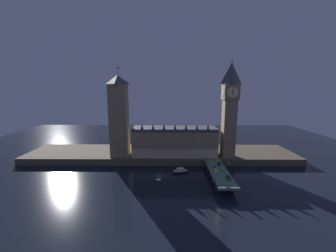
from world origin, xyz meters
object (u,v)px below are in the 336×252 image
Objects in this scene: car_southbound_lead at (228,178)px; street_lamp_far at (207,158)px; victoria_tower at (119,116)px; pedestrian_mid_walk at (226,168)px; boat_upstream at (180,171)px; street_lamp_mid at (228,166)px; car_southbound_trail at (219,164)px; pedestrian_far_rail at (209,166)px; street_lamp_near at (216,174)px; car_northbound_lead at (214,168)px; clock_tower at (230,107)px.

street_lamp_far is at bearing 107.23° from car_southbound_lead.
car_southbound_lead is (73.45, -44.27, -30.33)m from victoria_tower.
boat_upstream is at bearing 164.89° from pedestrian_mid_walk.
victoria_tower is at bearing 156.64° from street_lamp_mid.
car_southbound_trail is 8.69m from pedestrian_far_rail.
victoria_tower is at bearing 143.88° from street_lamp_near.
street_lamp_far is (-0.40, 7.38, 3.08)m from pedestrian_far_rail.
car_southbound_lead is 22.70m from car_southbound_trail.
boat_upstream is at bearing -178.19° from car_southbound_trail.
car_southbound_trail is (-0.00, 22.70, -0.01)m from car_southbound_lead.
victoria_tower is 62.73m from boat_upstream.
pedestrian_far_rail is (65.80, -25.67, -30.12)m from victoria_tower.
victoria_tower is 87.62m from street_lamp_mid.
victoria_tower reaches higher than car_northbound_lead.
clock_tower reaches higher than street_lamp_near.
street_lamp_near is at bearing -90.00° from street_lamp_far.
victoria_tower reaches higher than pedestrian_far_rail.
pedestrian_mid_walk is 0.28× the size of street_lamp_far.
car_southbound_lead is 1.22× the size of car_southbound_trail.
car_southbound_lead is (5.10, -14.85, 0.10)m from car_northbound_lead.
street_lamp_mid is 0.91× the size of street_lamp_far.
street_lamp_mid is at bearing -53.21° from street_lamp_far.
car_southbound_trail is at bearing 56.99° from car_northbound_lead.
pedestrian_mid_walk is 0.27× the size of street_lamp_near.
car_southbound_lead is at bearing -72.77° from street_lamp_far.
car_northbound_lead is 9.32m from street_lamp_mid.
clock_tower is 15.35× the size of car_southbound_lead.
street_lamp_mid reaches higher than boat_upstream.
pedestrian_mid_walk reaches higher than pedestrian_far_rail.
pedestrian_mid_walk reaches higher than boat_upstream.
car_southbound_lead is at bearing -31.08° from victoria_tower.
car_southbound_lead reaches higher than car_northbound_lead.
victoria_tower is 38.45× the size of pedestrian_far_rail.
pedestrian_mid_walk reaches higher than car_northbound_lead.
pedestrian_far_rail reaches higher than car_southbound_lead.
car_southbound_trail is 0.34× the size of boat_upstream.
street_lamp_mid is (8.06, -3.58, 3.03)m from car_northbound_lead.
street_lamp_mid reaches higher than car_southbound_trail.
car_northbound_lead is (-16.18, -27.62, -37.78)m from clock_tower.
pedestrian_mid_walk is (7.66, -0.91, 0.33)m from car_northbound_lead.
pedestrian_mid_walk is (-8.52, -28.53, -37.44)m from clock_tower.
street_lamp_far is (-8.06, 25.99, 3.29)m from car_southbound_lead.
street_lamp_far is 20.91m from boat_upstream.
boat_upstream is (-29.32, 7.92, -5.31)m from pedestrian_mid_walk.
pedestrian_far_rail is 8.01m from street_lamp_far.
clock_tower is 1.07× the size of victoria_tower.
victoria_tower is 5.96× the size of boat_upstream.
car_southbound_trail reaches higher than boat_upstream.
pedestrian_far_rail reaches higher than car_northbound_lead.
street_lamp_far is at bearing 93.10° from pedestrian_far_rail.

